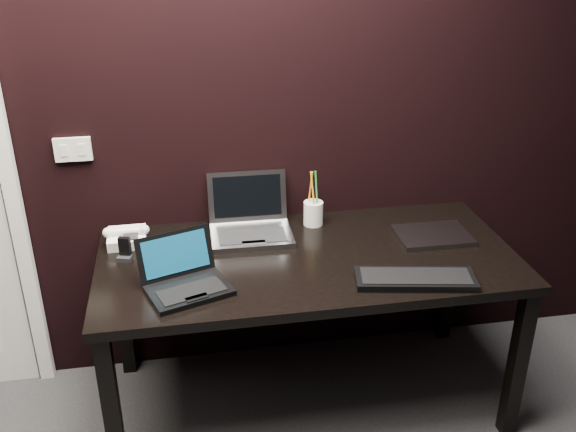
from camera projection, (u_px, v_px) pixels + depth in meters
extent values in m
plane|color=black|center=(220.00, 99.00, 2.68)|extent=(4.00, 0.00, 4.00)
cube|color=white|center=(9.00, 176.00, 2.64)|extent=(0.06, 0.05, 2.11)
cube|color=silver|center=(73.00, 149.00, 2.65)|extent=(0.15, 0.02, 0.10)
cube|color=silver|center=(64.00, 151.00, 2.64)|extent=(0.03, 0.01, 0.05)
cube|color=silver|center=(81.00, 150.00, 2.65)|extent=(0.03, 0.01, 0.05)
cube|color=black|center=(308.00, 260.00, 2.62)|extent=(1.70, 0.80, 0.04)
cube|color=black|center=(112.00, 413.00, 2.34)|extent=(0.06, 0.06, 0.70)
cube|color=black|center=(517.00, 364.00, 2.60)|extent=(0.06, 0.06, 0.70)
cube|color=black|center=(123.00, 308.00, 2.97)|extent=(0.06, 0.06, 0.70)
cube|color=black|center=(449.00, 277.00, 3.22)|extent=(0.06, 0.06, 0.70)
cube|color=black|center=(189.00, 290.00, 2.36)|extent=(0.34, 0.29, 0.02)
cube|color=black|center=(191.00, 291.00, 2.33)|extent=(0.26, 0.18, 0.00)
cube|color=black|center=(197.00, 298.00, 2.29)|extent=(0.09, 0.06, 0.00)
cube|color=black|center=(175.00, 254.00, 2.42)|extent=(0.30, 0.15, 0.17)
cube|color=#0A324B|center=(176.00, 254.00, 2.41)|extent=(0.25, 0.13, 0.14)
cube|color=#949599|center=(252.00, 235.00, 2.75)|extent=(0.35, 0.26, 0.02)
cube|color=black|center=(252.00, 236.00, 2.72)|extent=(0.29, 0.14, 0.00)
cube|color=#A1A1A6|center=(254.00, 243.00, 2.66)|extent=(0.10, 0.04, 0.00)
cube|color=#9D9CA2|center=(247.00, 196.00, 2.84)|extent=(0.35, 0.07, 0.22)
cube|color=black|center=(247.00, 196.00, 2.83)|extent=(0.30, 0.06, 0.18)
cube|color=black|center=(415.00, 279.00, 2.42)|extent=(0.47, 0.24, 0.03)
cube|color=black|center=(416.00, 276.00, 2.42)|extent=(0.43, 0.20, 0.00)
cube|color=gray|center=(433.00, 235.00, 2.76)|extent=(0.31, 0.23, 0.02)
cube|color=white|center=(127.00, 239.00, 2.70)|extent=(0.16, 0.15, 0.07)
cylinder|color=white|center=(126.00, 231.00, 2.67)|extent=(0.15, 0.03, 0.03)
sphere|color=white|center=(108.00, 233.00, 2.66)|extent=(0.04, 0.04, 0.04)
sphere|color=silver|center=(144.00, 230.00, 2.68)|extent=(0.04, 0.04, 0.04)
cube|color=black|center=(130.00, 237.00, 2.65)|extent=(0.06, 0.04, 0.01)
cube|color=black|center=(125.00, 248.00, 2.57)|extent=(0.05, 0.04, 0.10)
cube|color=black|center=(125.00, 259.00, 2.57)|extent=(0.07, 0.06, 0.02)
cylinder|color=silver|center=(313.00, 213.00, 2.86)|extent=(0.09, 0.09, 0.11)
cylinder|color=orange|center=(310.00, 188.00, 2.81)|extent=(0.02, 0.03, 0.16)
cylinder|color=#268D2D|center=(316.00, 189.00, 2.80)|extent=(0.02, 0.03, 0.16)
cylinder|color=black|center=(314.00, 187.00, 2.82)|extent=(0.01, 0.02, 0.16)
cylinder|color=orange|center=(313.00, 190.00, 2.80)|extent=(0.02, 0.04, 0.16)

